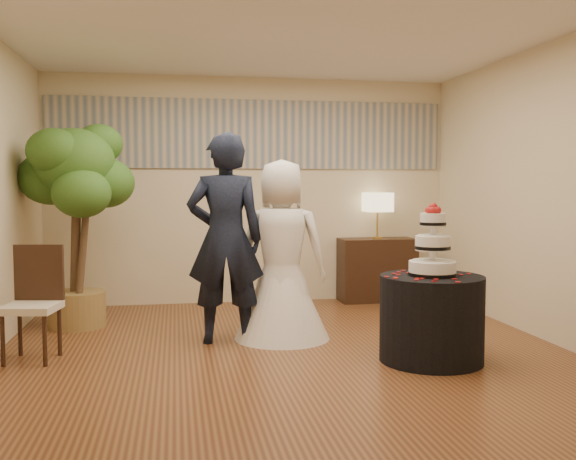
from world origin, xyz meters
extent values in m
cube|color=brown|center=(0.00, 0.00, 0.00)|extent=(5.00, 5.00, 0.00)
cube|color=white|center=(0.00, 0.00, 2.80)|extent=(5.00, 5.00, 0.00)
cube|color=beige|center=(0.00, 2.50, 1.40)|extent=(5.00, 0.06, 2.80)
cube|color=beige|center=(0.00, -2.50, 1.40)|extent=(5.00, 0.06, 2.80)
cube|color=beige|center=(2.50, 0.00, 1.40)|extent=(0.06, 5.00, 2.80)
cube|color=gray|center=(0.00, 2.48, 2.10)|extent=(4.90, 0.02, 0.85)
imported|color=black|center=(-0.48, 0.44, 0.97)|extent=(0.75, 0.52, 1.95)
imported|color=white|center=(0.06, 0.50, 0.86)|extent=(1.11, 1.11, 1.71)
cylinder|color=black|center=(1.16, -0.50, 0.36)|extent=(1.00, 1.00, 0.72)
cube|color=black|center=(1.58, 2.27, 0.40)|extent=(0.96, 0.43, 0.80)
camera|label=1|loc=(-0.94, -5.49, 1.47)|focal=40.00mm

